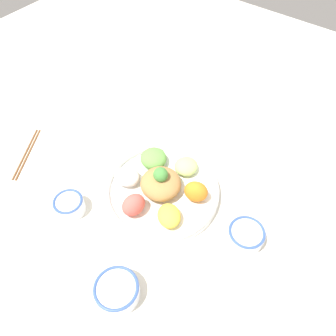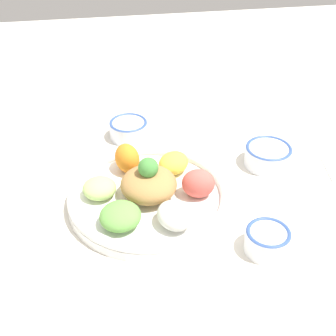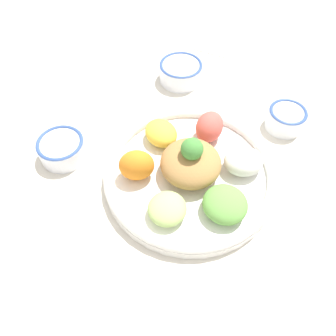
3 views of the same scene
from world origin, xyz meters
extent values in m
plane|color=silver|center=(0.00, 0.00, 0.00)|extent=(2.40, 2.40, 0.00)
cylinder|color=white|center=(0.01, 0.04, 0.01)|extent=(0.33, 0.33, 0.02)
torus|color=white|center=(0.01, 0.04, 0.03)|extent=(0.33, 0.33, 0.02)
ellipsoid|color=orange|center=(0.11, 0.07, 0.05)|extent=(0.08, 0.07, 0.06)
ellipsoid|color=#B7DB7A|center=(0.03, 0.13, 0.04)|extent=(0.08, 0.08, 0.04)
ellipsoid|color=#6BAD4C|center=(-0.06, 0.10, 0.04)|extent=(0.11, 0.11, 0.04)
ellipsoid|color=white|center=(-0.08, 0.00, 0.04)|extent=(0.09, 0.08, 0.05)
ellipsoid|color=#E55B51|center=(0.00, -0.06, 0.05)|extent=(0.06, 0.07, 0.06)
ellipsoid|color=yellow|center=(0.09, -0.03, 0.04)|extent=(0.09, 0.09, 0.04)
ellipsoid|color=#AD7F47|center=(0.01, 0.04, 0.05)|extent=(0.11, 0.11, 0.06)
sphere|color=#478E3D|center=(0.01, 0.04, 0.09)|extent=(0.04, 0.04, 0.04)
cylinder|color=white|center=(0.11, -0.25, 0.02)|extent=(0.10, 0.10, 0.04)
torus|color=#38569E|center=(0.11, -0.25, 0.04)|extent=(0.10, 0.10, 0.01)
cylinder|color=#DBB251|center=(0.11, -0.25, 0.04)|extent=(0.09, 0.09, 0.00)
cylinder|color=white|center=(-0.15, -0.16, 0.02)|extent=(0.08, 0.08, 0.04)
torus|color=#38569E|center=(-0.15, -0.16, 0.04)|extent=(0.08, 0.08, 0.01)
cylinder|color=#DBB251|center=(-0.15, -0.16, 0.04)|extent=(0.07, 0.07, 0.00)
cylinder|color=white|center=(0.27, 0.05, 0.02)|extent=(0.09, 0.09, 0.04)
torus|color=#38569E|center=(0.27, 0.05, 0.04)|extent=(0.09, 0.09, 0.01)
cylinder|color=#5B3319|center=(0.27, 0.05, 0.04)|extent=(0.08, 0.08, 0.00)
cylinder|color=brown|center=(-0.42, -0.10, 0.00)|extent=(0.11, 0.18, 0.01)
cylinder|color=brown|center=(-0.41, -0.10, 0.00)|extent=(0.11, 0.18, 0.01)
cube|color=white|center=(0.06, -0.38, 0.00)|extent=(0.09, 0.03, 0.01)
camera|label=1|loc=(0.34, -0.37, 0.78)|focal=35.00mm
camera|label=2|loc=(-0.71, 0.12, 0.62)|focal=50.00mm
camera|label=3|loc=(-0.05, 0.39, 0.53)|focal=35.00mm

